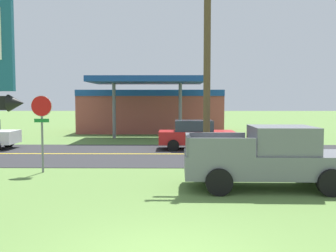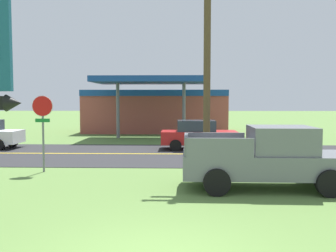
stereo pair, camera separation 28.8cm
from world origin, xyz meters
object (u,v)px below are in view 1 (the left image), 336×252
Objects in this scene: utility_pole at (207,55)px; car_red_mid_lane at (196,135)px; pickup_grey_parked_on_lawn at (269,158)px; gas_station at (151,110)px; stop_sign at (42,120)px.

car_red_mid_lane is (0.02, 7.07, -3.59)m from utility_pole.
utility_pole is 4.53m from pickup_grey_parked_on_lawn.
utility_pole is at bearing -90.18° from car_red_mid_lane.
gas_station reaches higher than pickup_grey_parked_on_lawn.
car_red_mid_lane is at bearing -75.07° from gas_station.
utility_pole is at bearing -80.60° from gas_station.
pickup_grey_parked_on_lawn is at bearing -52.81° from utility_pole.
utility_pole is 7.93m from car_red_mid_lane.
utility_pole is 1.97× the size of car_red_mid_lane.
gas_station is 2.29× the size of pickup_grey_parked_on_lawn.
utility_pole is 19.31m from gas_station.
pickup_grey_parked_on_lawn is at bearing -17.26° from stop_sign.
stop_sign is 18.99m from gas_station.
stop_sign is 0.70× the size of car_red_mid_lane.
stop_sign is 9.42m from car_red_mid_lane.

